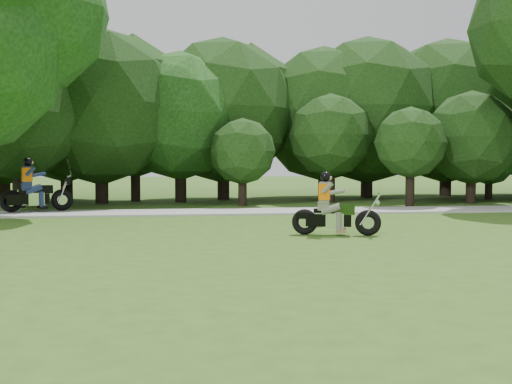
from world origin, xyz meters
name	(u,v)px	position (x,y,z in m)	size (l,w,h in m)	color
ground	(384,243)	(0.00, 0.00, 0.00)	(100.00, 100.00, 0.00)	#335B1A
walkway	(304,211)	(0.00, 8.00, 0.03)	(60.00, 2.20, 0.06)	#999994
tree_line	(291,114)	(0.80, 14.73, 3.70)	(38.77, 11.27, 7.47)	black
chopper_motorcycle	(332,212)	(-0.72, 1.54, 0.54)	(2.03, 0.92, 1.47)	black
touring_motorcycle	(32,192)	(-8.85, 8.54, 0.70)	(2.24, 1.20, 1.75)	black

